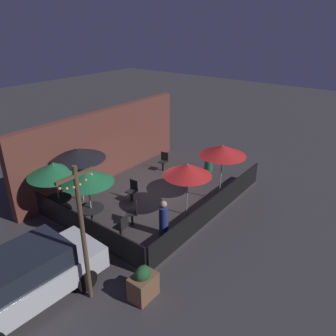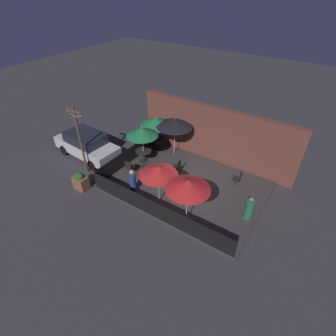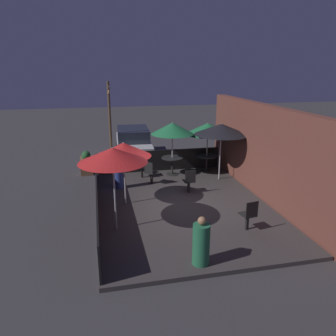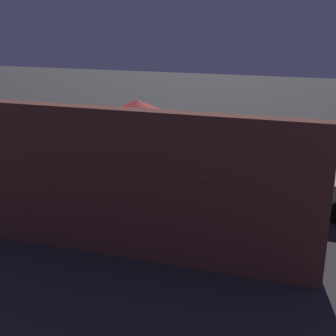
{
  "view_description": "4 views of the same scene",
  "coord_description": "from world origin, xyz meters",
  "px_view_note": "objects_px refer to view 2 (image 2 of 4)",
  "views": [
    {
      "loc": [
        -9.62,
        -7.98,
        7.1
      ],
      "look_at": [
        0.39,
        -0.3,
        1.37
      ],
      "focal_mm": 35.0,
      "sensor_mm": 36.0,
      "label": 1
    },
    {
      "loc": [
        5.17,
        -9.52,
        9.25
      ],
      "look_at": [
        -0.92,
        -0.45,
        1.13
      ],
      "focal_mm": 28.0,
      "sensor_mm": 36.0,
      "label": 2
    },
    {
      "loc": [
        10.07,
        -2.7,
        4.67
      ],
      "look_at": [
        -0.22,
        -0.44,
        1.39
      ],
      "focal_mm": 35.0,
      "sensor_mm": 36.0,
      "label": 3
    },
    {
      "loc": [
        -4.27,
        11.99,
        5.31
      ],
      "look_at": [
        -0.36,
        -0.43,
        0.96
      ],
      "focal_mm": 50.0,
      "sensor_mm": 36.0,
      "label": 4
    }
  ],
  "objects_px": {
    "planter_box": "(81,181)",
    "parked_car_0": "(87,144)",
    "dining_table_1": "(143,153)",
    "dining_table_0": "(157,141)",
    "patio_chair_1": "(130,167)",
    "patio_chair_3": "(177,166)",
    "patio_umbrella_0": "(156,121)",
    "patron_0": "(249,209)",
    "patio_umbrella_1": "(142,132)",
    "patio_chair_0": "(146,170)",
    "patio_umbrella_3": "(175,123)",
    "patron_1": "(133,182)",
    "light_post": "(80,138)",
    "patio_umbrella_2": "(158,171)",
    "patio_chair_2": "(237,178)",
    "patio_umbrella_4": "(188,185)"
  },
  "relations": [
    {
      "from": "planter_box",
      "to": "parked_car_0",
      "type": "bearing_deg",
      "value": 130.98
    },
    {
      "from": "dining_table_1",
      "to": "parked_car_0",
      "type": "bearing_deg",
      "value": -158.85
    },
    {
      "from": "dining_table_0",
      "to": "parked_car_0",
      "type": "xyz_separation_m",
      "value": [
        -3.18,
        -2.95,
        0.15
      ]
    },
    {
      "from": "patio_chair_1",
      "to": "patio_chair_3",
      "type": "bearing_deg",
      "value": -59.73
    },
    {
      "from": "patio_umbrella_0",
      "to": "patron_0",
      "type": "distance_m",
      "value": 7.56
    },
    {
      "from": "patio_umbrella_1",
      "to": "planter_box",
      "type": "distance_m",
      "value": 4.25
    },
    {
      "from": "patio_umbrella_1",
      "to": "dining_table_1",
      "type": "xyz_separation_m",
      "value": [
        0.0,
        -0.0,
        -1.43
      ]
    },
    {
      "from": "patio_umbrella_1",
      "to": "patron_0",
      "type": "xyz_separation_m",
      "value": [
        6.79,
        -0.88,
        -1.5
      ]
    },
    {
      "from": "parked_car_0",
      "to": "patio_chair_0",
      "type": "bearing_deg",
      "value": 5.53
    },
    {
      "from": "patio_umbrella_3",
      "to": "patron_1",
      "type": "relative_size",
      "value": 1.74
    },
    {
      "from": "dining_table_1",
      "to": "patio_chair_3",
      "type": "relative_size",
      "value": 1.03
    },
    {
      "from": "patio_umbrella_1",
      "to": "patron_0",
      "type": "relative_size",
      "value": 1.86
    },
    {
      "from": "patio_umbrella_0",
      "to": "light_post",
      "type": "bearing_deg",
      "value": -116.07
    },
    {
      "from": "planter_box",
      "to": "patio_chair_1",
      "type": "bearing_deg",
      "value": 57.06
    },
    {
      "from": "patio_chair_1",
      "to": "light_post",
      "type": "xyz_separation_m",
      "value": [
        -2.36,
        -1.08,
        1.62
      ]
    },
    {
      "from": "dining_table_0",
      "to": "patron_0",
      "type": "bearing_deg",
      "value": -19.84
    },
    {
      "from": "dining_table_1",
      "to": "patio_umbrella_2",
      "type": "bearing_deg",
      "value": -39.8
    },
    {
      "from": "dining_table_1",
      "to": "patio_chair_0",
      "type": "height_order",
      "value": "patio_chair_0"
    },
    {
      "from": "patio_chair_1",
      "to": "planter_box",
      "type": "distance_m",
      "value": 2.69
    },
    {
      "from": "patio_chair_1",
      "to": "parked_car_0",
      "type": "height_order",
      "value": "parked_car_0"
    },
    {
      "from": "patio_umbrella_0",
      "to": "patio_chair_0",
      "type": "bearing_deg",
      "value": -66.07
    },
    {
      "from": "dining_table_0",
      "to": "patron_0",
      "type": "relative_size",
      "value": 0.78
    },
    {
      "from": "patio_umbrella_1",
      "to": "patio_chair_0",
      "type": "distance_m",
      "value": 2.16
    },
    {
      "from": "patio_umbrella_2",
      "to": "patron_1",
      "type": "distance_m",
      "value": 2.04
    },
    {
      "from": "patron_1",
      "to": "patio_umbrella_3",
      "type": "bearing_deg",
      "value": -171.55
    },
    {
      "from": "patio_chair_2",
      "to": "light_post",
      "type": "bearing_deg",
      "value": 14.14
    },
    {
      "from": "light_post",
      "to": "parked_car_0",
      "type": "xyz_separation_m",
      "value": [
        -1.15,
        1.19,
        -1.4
      ]
    },
    {
      "from": "patio_chair_3",
      "to": "parked_car_0",
      "type": "bearing_deg",
      "value": 11.16
    },
    {
      "from": "dining_table_0",
      "to": "patron_1",
      "type": "xyz_separation_m",
      "value": [
        1.4,
        -4.05,
        0.06
      ]
    },
    {
      "from": "dining_table_1",
      "to": "patron_1",
      "type": "bearing_deg",
      "value": -63.5
    },
    {
      "from": "patio_umbrella_2",
      "to": "patio_chair_3",
      "type": "bearing_deg",
      "value": 101.15
    },
    {
      "from": "patio_umbrella_3",
      "to": "patio_chair_3",
      "type": "bearing_deg",
      "value": -52.83
    },
    {
      "from": "patio_umbrella_4",
      "to": "dining_table_1",
      "type": "relative_size",
      "value": 2.6
    },
    {
      "from": "patron_1",
      "to": "dining_table_0",
      "type": "bearing_deg",
      "value": -154.85
    },
    {
      "from": "parked_car_0",
      "to": "patio_umbrella_4",
      "type": "bearing_deg",
      "value": -7.0
    },
    {
      "from": "light_post",
      "to": "dining_table_0",
      "type": "bearing_deg",
      "value": 63.93
    },
    {
      "from": "light_post",
      "to": "patio_chair_3",
      "type": "bearing_deg",
      "value": 30.07
    },
    {
      "from": "patio_umbrella_3",
      "to": "patio_chair_0",
      "type": "relative_size",
      "value": 2.49
    },
    {
      "from": "patio_chair_0",
      "to": "patron_0",
      "type": "bearing_deg",
      "value": -129.74
    },
    {
      "from": "patio_umbrella_0",
      "to": "patron_1",
      "type": "bearing_deg",
      "value": -70.88
    },
    {
      "from": "patio_chair_2",
      "to": "light_post",
      "type": "distance_m",
      "value": 8.62
    },
    {
      "from": "patio_umbrella_0",
      "to": "patron_1",
      "type": "distance_m",
      "value": 4.48
    },
    {
      "from": "patron_1",
      "to": "planter_box",
      "type": "relative_size",
      "value": 1.28
    },
    {
      "from": "light_post",
      "to": "planter_box",
      "type": "bearing_deg",
      "value": -52.57
    },
    {
      "from": "patio_chair_2",
      "to": "dining_table_0",
      "type": "bearing_deg",
      "value": -16.76
    },
    {
      "from": "patio_umbrella_1",
      "to": "patron_1",
      "type": "distance_m",
      "value": 3.04
    },
    {
      "from": "patio_umbrella_2",
      "to": "light_post",
      "type": "bearing_deg",
      "value": -177.79
    },
    {
      "from": "patio_chair_2",
      "to": "patio_umbrella_2",
      "type": "bearing_deg",
      "value": 40.18
    },
    {
      "from": "patio_umbrella_3",
      "to": "parked_car_0",
      "type": "xyz_separation_m",
      "value": [
        -4.4,
        -3.1,
        -1.4
      ]
    },
    {
      "from": "patio_chair_0",
      "to": "patio_chair_2",
      "type": "height_order",
      "value": "patio_chair_0"
    }
  ]
}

